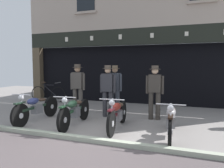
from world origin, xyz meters
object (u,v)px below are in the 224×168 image
(salesman_left, at_px, (78,86))
(assistant_far_right, at_px, (108,88))
(motorcycle_center, at_px, (117,114))
(leaning_bicycle, at_px, (48,93))
(salesman_right, at_px, (155,90))
(motorcycle_left, at_px, (37,108))
(advert_board_near, at_px, (80,65))
(shopkeeper_center, at_px, (115,87))
(advert_board_far, at_px, (62,63))
(motorcycle_center_right, at_px, (171,120))
(motorcycle_center_left, at_px, (75,111))

(salesman_left, distance_m, assistant_far_right, 1.23)
(motorcycle_center, bearing_deg, leaning_bicycle, -40.02)
(salesman_right, bearing_deg, assistant_far_right, 2.89)
(motorcycle_left, bearing_deg, advert_board_near, -79.63)
(motorcycle_left, relative_size, shopkeeper_center, 1.23)
(salesman_right, height_order, advert_board_far, advert_board_far)
(motorcycle_center, height_order, assistant_far_right, assistant_far_right)
(salesman_left, distance_m, advert_board_far, 3.78)
(motorcycle_center_right, xyz_separation_m, advert_board_far, (-5.84, 4.30, 1.38))
(motorcycle_center, distance_m, leaning_bicycle, 5.52)
(motorcycle_center_left, height_order, advert_board_near, advert_board_near)
(leaning_bicycle, bearing_deg, motorcycle_center_left, 40.94)
(motorcycle_left, height_order, advert_board_near, advert_board_near)
(salesman_right, distance_m, assistant_far_right, 1.53)
(motorcycle_left, bearing_deg, motorcycle_center_right, 178.84)
(assistant_far_right, bearing_deg, advert_board_near, -45.30)
(motorcycle_center_left, relative_size, motorcycle_center_right, 1.03)
(assistant_far_right, xyz_separation_m, leaning_bicycle, (-3.78, 1.87, -0.57))
(motorcycle_left, height_order, motorcycle_center, motorcycle_left)
(motorcycle_center, relative_size, advert_board_far, 1.80)
(motorcycle_left, relative_size, advert_board_near, 2.26)
(motorcycle_center_right, distance_m, assistant_far_right, 2.63)
(shopkeeper_center, bearing_deg, motorcycle_center, 125.23)
(motorcycle_center_right, distance_m, leaning_bicycle, 6.78)
(advert_board_far, relative_size, leaning_bicycle, 0.62)
(motorcycle_center, relative_size, assistant_far_right, 1.15)
(motorcycle_center_left, height_order, salesman_left, salesman_left)
(motorcycle_center_left, height_order, shopkeeper_center, shopkeeper_center)
(motorcycle_center_right, distance_m, salesman_right, 1.77)
(salesman_left, bearing_deg, advert_board_near, -65.32)
(salesman_left, bearing_deg, leaning_bicycle, -36.49)
(shopkeeper_center, bearing_deg, leaning_bicycle, -5.00)
(motorcycle_center_left, distance_m, advert_board_near, 4.96)
(motorcycle_center_left, height_order, motorcycle_center_right, motorcycle_center_left)
(motorcycle_center_left, height_order, advert_board_far, advert_board_far)
(motorcycle_center_left, relative_size, salesman_left, 1.18)
(shopkeeper_center, distance_m, assistant_far_right, 0.59)
(motorcycle_center_left, distance_m, shopkeeper_center, 2.06)
(motorcycle_center, height_order, salesman_right, salesman_right)
(motorcycle_center_right, height_order, advert_board_near, advert_board_near)
(salesman_left, bearing_deg, assistant_far_right, 169.89)
(motorcycle_center_right, distance_m, salesman_left, 3.77)
(shopkeeper_center, bearing_deg, motorcycle_center_right, 151.00)
(motorcycle_center, distance_m, salesman_right, 1.70)
(leaning_bicycle, bearing_deg, salesman_left, 51.39)
(motorcycle_center, distance_m, motorcycle_center_right, 1.41)
(leaning_bicycle, bearing_deg, advert_board_far, 168.67)
(advert_board_far, bearing_deg, motorcycle_center_left, -53.36)
(motorcycle_left, bearing_deg, salesman_right, -156.21)
(motorcycle_center, bearing_deg, advert_board_near, -56.25)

